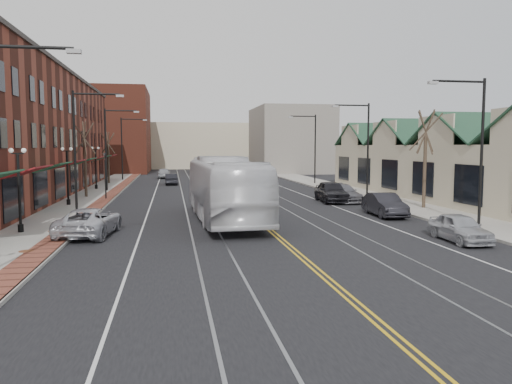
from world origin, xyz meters
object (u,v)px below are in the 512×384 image
object	(u,v)px
parked_car_a	(460,228)
parked_car_b	(385,205)
parked_car_d	(332,192)
parked_suv	(89,222)
parked_car_c	(342,193)
transit_bus	(225,189)

from	to	relation	value
parked_car_a	parked_car_b	xyz separation A→B (m)	(0.09, 8.66, 0.07)
parked_car_a	parked_car_d	world-z (taller)	parked_car_d
parked_suv	parked_car_c	bearing A→B (deg)	-137.28
parked_suv	parked_car_d	world-z (taller)	parked_car_d
parked_car_d	parked_car_a	bearing A→B (deg)	-83.79
parked_car_c	parked_car_d	bearing A→B (deg)	178.61
transit_bus	parked_car_b	distance (m)	10.39
parked_suv	parked_car_c	xyz separation A→B (m)	(17.71, 12.42, 0.01)
parked_suv	parked_car_c	world-z (taller)	parked_car_c
transit_bus	parked_car_a	bearing A→B (deg)	138.09
parked_car_a	parked_car_b	size ratio (longest dim) A/B	0.87
parked_car_c	parked_car_d	xyz separation A→B (m)	(-0.91, 0.00, 0.14)
parked_car_b	parked_car_c	distance (m)	8.32
transit_bus	parked_car_b	bearing A→B (deg)	178.57
parked_suv	parked_car_b	distance (m)	18.09
transit_bus	parked_suv	xyz separation A→B (m)	(-7.30, -3.98, -1.22)
parked_car_b	parked_car_a	bearing A→B (deg)	-87.94
parked_car_a	parked_car_c	world-z (taller)	parked_car_c
transit_bus	parked_car_c	size ratio (longest dim) A/B	2.79
parked_car_a	parked_car_d	xyz separation A→B (m)	(-0.73, 16.98, 0.19)
parked_suv	parked_car_a	world-z (taller)	parked_suv
parked_car_a	parked_car_b	bearing A→B (deg)	91.34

